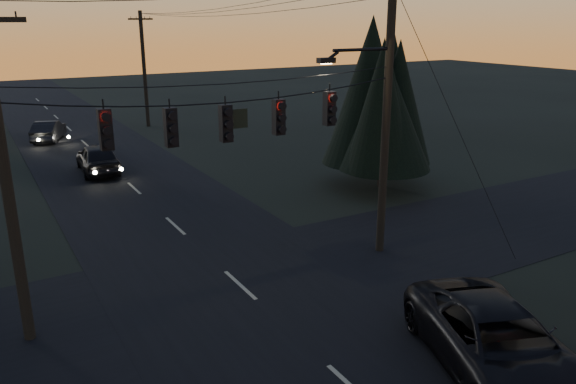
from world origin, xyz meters
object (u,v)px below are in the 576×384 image
utility_pole_right (379,250)px  utility_pole_left (30,338)px  utility_pole_far_r (148,126)px  sedan_oncoming_a (98,158)px  evergreen_right (385,102)px  sedan_oncoming_b (49,131)px  suv_near (498,344)px

utility_pole_right → utility_pole_left: 11.50m
utility_pole_far_r → sedan_oncoming_a: bearing=-117.5°
utility_pole_left → utility_pole_far_r: same height
utility_pole_right → sedan_oncoming_a: bearing=111.6°
utility_pole_left → evergreen_right: 18.28m
sedan_oncoming_a → utility_pole_right: bearing=114.9°
evergreen_right → sedan_oncoming_b: evergreen_right is taller
utility_pole_far_r → sedan_oncoming_b: (-7.38, -1.94, 0.68)m
utility_pole_far_r → sedan_oncoming_a: (-6.30, -12.08, 0.79)m
utility_pole_far_r → suv_near: 35.16m
utility_pole_right → evergreen_right: size_ratio=1.39×
utility_pole_right → utility_pole_left: (-11.50, 0.00, 0.00)m
utility_pole_right → sedan_oncoming_b: size_ratio=2.43×
sedan_oncoming_b → sedan_oncoming_a: bearing=117.7°
suv_near → sedan_oncoming_a: 23.34m
utility_pole_left → evergreen_right: (16.65, 6.27, 4.18)m
suv_near → sedan_oncoming_a: bearing=119.9°
utility_pole_far_r → sedan_oncoming_a: size_ratio=1.83×
utility_pole_right → utility_pole_left: size_ratio=1.18×
utility_pole_left → suv_near: utility_pole_left is taller
utility_pole_left → suv_near: (9.20, -7.08, 0.80)m
utility_pole_right → suv_near: size_ratio=1.74×
evergreen_right → sedan_oncoming_b: size_ratio=1.74×
utility_pole_left → sedan_oncoming_a: bearing=71.9°
utility_pole_right → sedan_oncoming_a: size_ratio=2.15×
utility_pole_far_r → evergreen_right: size_ratio=1.18×
utility_pole_right → sedan_oncoming_b: 27.09m
evergreen_right → sedan_oncoming_a: size_ratio=1.54×
sedan_oncoming_b → utility_pole_far_r: bearing=-143.7°
utility_pole_right → sedan_oncoming_b: (-7.38, 26.06, 0.68)m
sedan_oncoming_a → sedan_oncoming_b: bearing=-80.6°
utility_pole_far_r → evergreen_right: 22.72m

